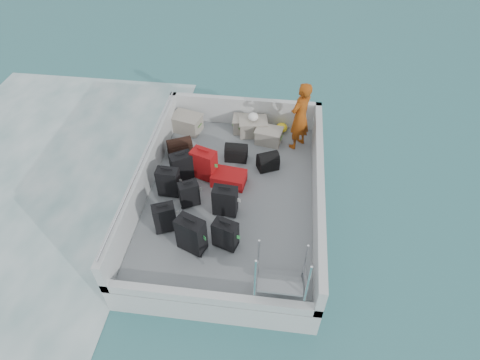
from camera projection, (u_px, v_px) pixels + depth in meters
The scene contains 24 objects.
ground at pixel (231, 213), 8.65m from camera, with size 160.00×160.00×0.00m, color #195758.
wake_foam at pixel (22, 193), 9.07m from camera, with size 10.00×10.00×0.00m, color white.
ferry_hull at pixel (231, 204), 8.43m from camera, with size 3.60×5.00×0.60m, color silver.
deck at pixel (231, 194), 8.22m from camera, with size 3.30×4.70×0.02m, color gray.
deck_fittings at pixel (246, 193), 7.69m from camera, with size 3.60×5.00×0.90m.
suitcase_0 at pixel (165, 218), 7.33m from camera, with size 0.40×0.23×0.63m, color black.
suitcase_1 at pixel (169, 182), 7.98m from camera, with size 0.43×0.25×0.65m, color black.
suitcase_2 at pixel (182, 167), 8.32m from camera, with size 0.44×0.26×0.63m, color black.
suitcase_3 at pixel (191, 235), 6.98m from camera, with size 0.49×0.29×0.74m, color black.
suitcase_4 at pixel (189, 194), 7.80m from camera, with size 0.38×0.22×0.56m, color black.
suitcase_5 at pixel (204, 165), 8.32m from camera, with size 0.50×0.30×0.69m, color maroon.
suitcase_6 at pixel (225, 235), 7.07m from camera, with size 0.43×0.25×0.60m, color black.
suitcase_7 at pixel (225, 201), 7.62m from camera, with size 0.46×0.26×0.64m, color black.
suitcase_8 at pixel (229, 178), 8.33m from camera, with size 0.45×0.69×0.27m, color maroon.
duffel_0 at pixel (180, 148), 8.99m from camera, with size 0.54×0.30×0.32m, color black, non-canonical shape.
duffel_1 at pixel (236, 153), 8.85m from camera, with size 0.49×0.30×0.32m, color black, non-canonical shape.
duffel_2 at pixel (268, 162), 8.65m from camera, with size 0.44×0.30×0.32m, color black, non-canonical shape.
crate_0 at pixel (187, 124), 9.58m from camera, with size 0.65×0.45×0.39m, color #9C9388.
crate_1 at pixel (246, 125), 9.57m from camera, with size 0.57×0.39×0.34m, color #9C9388.
crate_2 at pixel (253, 127), 9.49m from camera, with size 0.62×0.43×0.37m, color #9C9388.
crate_3 at pixel (269, 137), 9.27m from camera, with size 0.56×0.39×0.34m, color #9C9388.
yellow_bag at pixel (282, 128), 9.61m from camera, with size 0.28×0.26×0.22m, color yellow.
white_bag at pixel (253, 118), 9.29m from camera, with size 0.24×0.24×0.18m, color white.
passenger at pixel (300, 116), 8.74m from camera, with size 0.60×0.39×1.62m, color #D45A14.
Camera 1 is at (0.89, -5.60, 6.57)m, focal length 30.00 mm.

